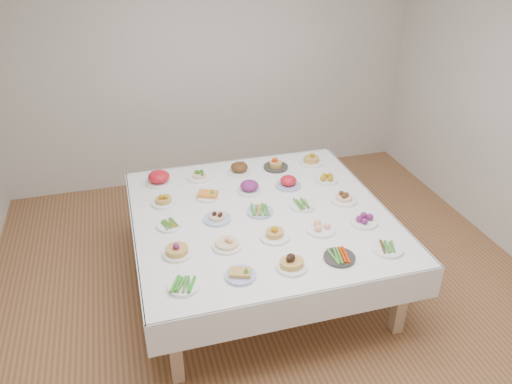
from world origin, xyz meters
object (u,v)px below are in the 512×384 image
object	(u,v)px
display_table	(261,220)
dish_12	(260,210)
dish_0	(184,285)
dish_24	(311,158)

from	to	relation	value
display_table	dish_12	xyz separation A→B (m)	(-0.01, 0.01, 0.09)
dish_0	dish_12	world-z (taller)	dish_12
display_table	dish_24	world-z (taller)	dish_24
dish_0	dish_24	size ratio (longest dim) A/B	0.94
display_table	dish_12	world-z (taller)	dish_12
display_table	dish_12	distance (m)	0.09
display_table	dish_24	bearing A→B (deg)	45.54
display_table	dish_12	bearing A→B (deg)	125.61
dish_0	dish_12	distance (m)	1.12
dish_0	dish_24	distance (m)	2.22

